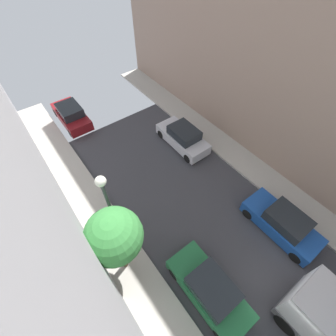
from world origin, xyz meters
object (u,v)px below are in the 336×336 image
street_tree_0 (114,236)px  lamp_post (109,204)px  parked_car_left_3 (71,115)px  parked_car_right_2 (283,223)px  parked_car_right_3 (183,137)px  parked_car_left_2 (210,290)px

street_tree_0 → lamp_post: (0.52, 1.30, 0.18)m
parked_car_left_3 → street_tree_0: size_ratio=0.91×
street_tree_0 → lamp_post: size_ratio=0.85×
parked_car_right_2 → parked_car_right_3: (0.00, 8.45, 0.00)m
parked_car_left_2 → lamp_post: size_ratio=0.77×
parked_car_right_2 → parked_car_right_3: 8.45m
parked_car_left_2 → lamp_post: (-1.90, 4.75, 3.02)m
parked_car_right_3 → lamp_post: (-7.30, -3.71, 3.02)m
parked_car_left_2 → parked_car_right_2: 5.40m
parked_car_left_3 → street_tree_0: bearing=-101.1°
parked_car_left_3 → parked_car_right_2: same height
parked_car_right_2 → parked_car_right_3: bearing=90.0°
parked_car_left_2 → parked_car_left_3: size_ratio=1.00×
parked_car_right_2 → lamp_post: size_ratio=0.77×
parked_car_left_3 → lamp_post: size_ratio=0.77×
street_tree_0 → lamp_post: 1.41m
parked_car_left_3 → parked_car_right_3: size_ratio=1.00×
street_tree_0 → parked_car_right_3: bearing=32.6°
lamp_post → parked_car_left_2: bearing=-68.2°
parked_car_right_3 → street_tree_0: (-7.82, -5.01, 2.84)m
parked_car_left_2 → parked_car_right_3: bearing=57.4°
street_tree_0 → parked_car_left_2: bearing=-55.0°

